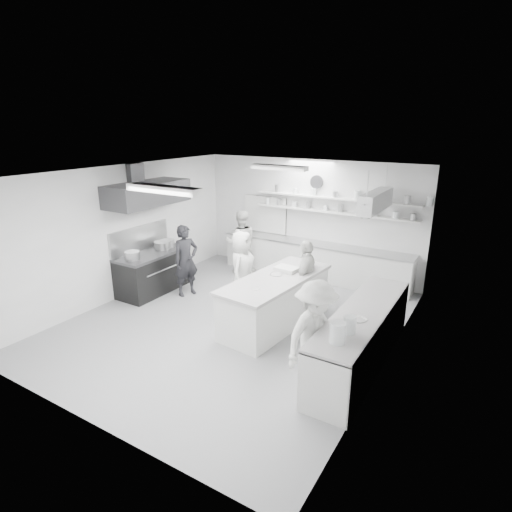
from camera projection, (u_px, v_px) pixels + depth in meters
The scene contains 27 objects.
floor at pixel (235, 322), 8.51m from camera, with size 6.00×7.00×0.02m, color #9E9E9E.
ceiling at pixel (232, 172), 7.58m from camera, with size 6.00×7.00×0.02m, color silver.
wall_back at pixel (309, 218), 10.90m from camera, with size 6.00×0.04×3.00m, color silver.
wall_front at pixel (76, 323), 5.19m from camera, with size 6.00×0.04×3.00m, color silver.
wall_left at pixel (125, 232), 9.52m from camera, with size 0.04×7.00×3.00m, color silver.
wall_right at pixel (392, 281), 6.57m from camera, with size 0.04×7.00×3.00m, color silver.
stove at pixel (154, 273), 9.97m from camera, with size 0.80×1.80×0.90m, color black.
exhaust_hood at pixel (147, 193), 9.39m from camera, with size 0.85×2.00×0.50m, color #39393B.
back_counter at pixel (313, 260), 10.82m from camera, with size 5.00×0.60×0.92m, color silver.
shelf_lower at pixel (333, 212), 10.37m from camera, with size 4.20×0.26×0.04m, color silver.
shelf_upper at pixel (334, 198), 10.26m from camera, with size 4.20×0.26×0.04m, color silver.
pass_through_window at pixel (265, 214), 11.54m from camera, with size 1.30×0.04×1.00m, color black.
wall_clock at pixel (317, 182), 10.48m from camera, with size 0.32×0.32×0.05m, color white.
right_counter at pixel (361, 339), 6.89m from camera, with size 0.74×3.30×0.94m, color silver.
pot_rack at pixel (376, 201), 8.77m from camera, with size 0.30×1.60×0.40m, color #AAABAC.
light_fixture_front at pixel (164, 189), 6.14m from camera, with size 1.30×0.25×0.10m, color silver.
light_fixture_rear at pixel (279, 167), 9.07m from camera, with size 1.30×0.25×0.10m, color silver.
prep_island at pixel (276, 302), 8.29m from camera, with size 0.96×2.56×0.95m, color silver.
stove_pot at pixel (162, 246), 10.08m from camera, with size 0.38×0.38×0.23m, color #AAABAC.
cook_stove at pixel (186, 261), 9.63m from camera, with size 0.61×0.40×1.67m, color black.
cook_back at pixel (241, 242), 11.06m from camera, with size 0.83×0.64×1.70m, color silver.
cook_island_left at pixel (242, 269), 9.09m from camera, with size 0.82×0.53×1.68m, color silver.
cook_island_right at pixel (306, 278), 8.60m from camera, with size 0.95×0.40×1.63m, color silver.
cook_right at pixel (315, 335), 6.20m from camera, with size 1.11×0.64×1.72m, color silver.
bowl_island_a at pixel (276, 275), 8.30m from camera, with size 0.25×0.25×0.06m, color #AAABAC.
bowl_island_b at pixel (255, 290), 7.58m from camera, with size 0.18×0.18×0.05m, color silver.
bowl_right at pixel (359, 320), 6.43m from camera, with size 0.23×0.23×0.06m, color silver.
Camera 1 is at (4.34, -6.36, 3.88)m, focal length 29.32 mm.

